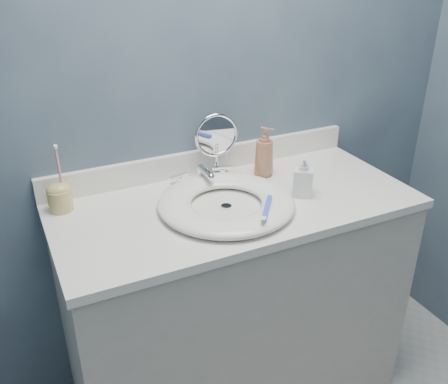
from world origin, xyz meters
TOP-DOWN VIEW (x-y plane):
  - back_wall at (0.00, 1.25)m, footprint 2.20×0.02m
  - vanity_cabinet at (0.00, 0.97)m, footprint 1.20×0.55m
  - countertop at (0.00, 0.97)m, footprint 1.22×0.57m
  - backsplash at (0.00, 1.24)m, footprint 1.22×0.02m
  - basin at (-0.05, 0.94)m, footprint 0.45×0.45m
  - drain at (-0.05, 0.94)m, footprint 0.04×0.04m
  - faucet at (-0.05, 1.14)m, footprint 0.25×0.13m
  - makeup_mirror at (0.03, 1.18)m, footprint 0.16×0.09m
  - soap_bottle_amber at (0.19, 1.12)m, footprint 0.10×0.10m
  - soap_bottle_clear at (0.23, 0.92)m, footprint 0.09×0.09m
  - toothbrush_holder at (-0.54, 1.16)m, footprint 0.08×0.08m
  - toothbrush_lying at (0.02, 0.81)m, footprint 0.12×0.15m

SIDE VIEW (x-z plane):
  - vanity_cabinet at x=0.00m, z-range 0.00..0.85m
  - countertop at x=0.00m, z-range 0.85..0.88m
  - drain at x=-0.05m, z-range 0.88..0.89m
  - basin at x=-0.05m, z-range 0.88..0.92m
  - faucet at x=-0.05m, z-range 0.87..0.95m
  - toothbrush_lying at x=0.02m, z-range 0.92..0.93m
  - backsplash at x=0.00m, z-range 0.88..0.97m
  - toothbrush_holder at x=-0.54m, z-range 0.82..1.04m
  - soap_bottle_clear at x=0.23m, z-range 0.88..1.03m
  - soap_bottle_amber at x=0.19m, z-range 0.88..1.07m
  - makeup_mirror at x=0.03m, z-range 0.89..1.13m
  - back_wall at x=0.00m, z-range 0.00..2.40m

